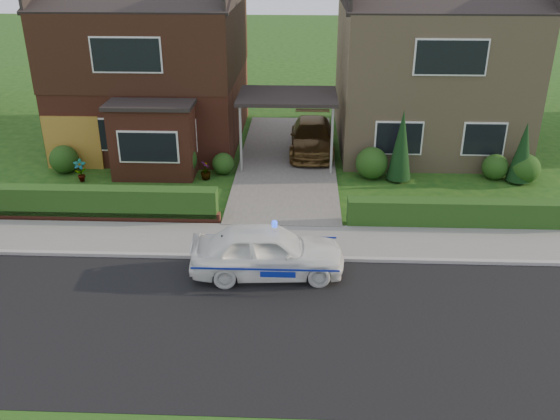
{
  "coord_description": "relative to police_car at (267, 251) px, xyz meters",
  "views": [
    {
      "loc": [
        0.62,
        -11.48,
        8.3
      ],
      "look_at": [
        0.02,
        3.5,
        1.34
      ],
      "focal_mm": 38.0,
      "sensor_mm": 36.0,
      "label": 1
    }
  ],
  "objects": [
    {
      "name": "conifer_b",
      "position": [
        8.87,
        6.92,
        0.4
      ],
      "size": [
        0.9,
        0.9,
        2.2
      ],
      "primitive_type": "cone",
      "color": "black",
      "rests_on": "ground"
    },
    {
      "name": "shrub_left_far",
      "position": [
        -8.23,
        7.22,
        -0.16
      ],
      "size": [
        1.08,
        1.08,
        1.08
      ],
      "primitive_type": "sphere",
      "color": "#1D3C13",
      "rests_on": "ground"
    },
    {
      "name": "sidewalk",
      "position": [
        0.27,
        1.82,
        -0.65
      ],
      "size": [
        60.0,
        2.0,
        0.1
      ],
      "primitive_type": "cube",
      "color": "slate",
      "rests_on": "ground"
    },
    {
      "name": "potted_plant_c",
      "position": [
        -2.71,
        6.72,
        -0.35
      ],
      "size": [
        0.47,
        0.47,
        0.69
      ],
      "primitive_type": "imported",
      "rotation": [
        0.0,
        0.0,
        1.83
      ],
      "color": "gray",
      "rests_on": "ground"
    },
    {
      "name": "shrub_right_near",
      "position": [
        3.47,
        7.12,
        -0.1
      ],
      "size": [
        1.2,
        1.2,
        1.2
      ],
      "primitive_type": "sphere",
      "color": "#1D3C13",
      "rests_on": "ground"
    },
    {
      "name": "shrub_left_near",
      "position": [
        -2.13,
        7.32,
        -0.28
      ],
      "size": [
        0.84,
        0.84,
        0.84
      ],
      "primitive_type": "sphere",
      "color": "#1D3C13",
      "rests_on": "ground"
    },
    {
      "name": "potted_plant_b",
      "position": [
        -4.66,
        3.72,
        -0.35
      ],
      "size": [
        0.49,
        0.47,
        0.69
      ],
      "primitive_type": "imported",
      "rotation": [
        0.0,
        0.0,
        0.58
      ],
      "color": "gray",
      "rests_on": "ground"
    },
    {
      "name": "kerb",
      "position": [
        0.27,
        0.77,
        -0.64
      ],
      "size": [
        60.0,
        0.16,
        0.12
      ],
      "primitive_type": "cube",
      "color": "#9E9993",
      "rests_on": "ground"
    },
    {
      "name": "carport_link",
      "position": [
        0.27,
        8.67,
        1.96
      ],
      "size": [
        3.8,
        3.0,
        2.77
      ],
      "color": "black",
      "rests_on": "ground"
    },
    {
      "name": "garage_door",
      "position": [
        -7.98,
        7.68,
        0.35
      ],
      "size": [
        2.2,
        0.1,
        2.1
      ],
      "primitive_type": "cube",
      "color": "olive",
      "rests_on": "ground"
    },
    {
      "name": "road",
      "position": [
        0.27,
        -2.28,
        -0.7
      ],
      "size": [
        60.0,
        6.0,
        0.02
      ],
      "primitive_type": "cube",
      "color": "black",
      "rests_on": "ground"
    },
    {
      "name": "driveway_car",
      "position": [
        1.27,
        9.73,
        0.06
      ],
      "size": [
        1.84,
        4.4,
        1.27
      ],
      "primitive_type": "imported",
      "rotation": [
        0.0,
        0.0,
        -0.01
      ],
      "color": "brown",
      "rests_on": "driveway"
    },
    {
      "name": "potted_plant_a",
      "position": [
        -7.28,
        6.3,
        -0.27
      ],
      "size": [
        0.5,
        0.38,
        0.86
      ],
      "primitive_type": "imported",
      "rotation": [
        0.0,
        0.0,
        0.18
      ],
      "color": "gray",
      "rests_on": "ground"
    },
    {
      "name": "conifer_a",
      "position": [
        4.47,
        6.92,
        0.6
      ],
      "size": [
        0.9,
        0.9,
        2.6
      ],
      "primitive_type": "cone",
      "color": "black",
      "rests_on": "ground"
    },
    {
      "name": "shrub_left_mid",
      "position": [
        -3.73,
        7.02,
        -0.04
      ],
      "size": [
        1.32,
        1.32,
        1.32
      ],
      "primitive_type": "sphere",
      "color": "#1D3C13",
      "rests_on": "ground"
    },
    {
      "name": "house_right",
      "position": [
        6.07,
        11.71,
        2.97
      ],
      "size": [
        7.5,
        8.06,
        7.25
      ],
      "color": "#9D8660",
      "rests_on": "ground"
    },
    {
      "name": "shrub_right_far",
      "position": [
        9.07,
        6.92,
        -0.16
      ],
      "size": [
        1.08,
        1.08,
        1.08
      ],
      "primitive_type": "sphere",
      "color": "#1D3C13",
      "rests_on": "ground"
    },
    {
      "name": "hedge_left",
      "position": [
        -5.53,
        3.17,
        -0.7
      ],
      "size": [
        7.5,
        0.55,
        0.9
      ],
      "primitive_type": "cube",
      "color": "#1D3C13",
      "rests_on": "ground"
    },
    {
      "name": "house_left",
      "position": [
        -5.51,
        11.62,
        3.11
      ],
      "size": [
        7.5,
        9.53,
        7.25
      ],
      "color": "brown",
      "rests_on": "ground"
    },
    {
      "name": "hedge_right",
      "position": [
        6.07,
        3.07,
        -0.7
      ],
      "size": [
        7.5,
        0.55,
        0.8
      ],
      "primitive_type": "cube",
      "color": "#1D3C13",
      "rests_on": "ground"
    },
    {
      "name": "police_car",
      "position": [
        0.0,
        0.0,
        0.0
      ],
      "size": [
        3.76,
        4.18,
        1.56
      ],
      "rotation": [
        0.0,
        0.0,
        1.64
      ],
      "color": "white",
      "rests_on": "ground"
    },
    {
      "name": "shrub_right_mid",
      "position": [
        8.07,
        7.22,
        -0.22
      ],
      "size": [
        0.96,
        0.96,
        0.96
      ],
      "primitive_type": "sphere",
      "color": "#1D3C13",
      "rests_on": "ground"
    },
    {
      "name": "driveway",
      "position": [
        0.27,
        8.72,
        -0.64
      ],
      "size": [
        3.8,
        12.0,
        0.12
      ],
      "primitive_type": "cube",
      "color": "#666059",
      "rests_on": "ground"
    },
    {
      "name": "ground",
      "position": [
        0.27,
        -2.28,
        -0.7
      ],
      "size": [
        120.0,
        120.0,
        0.0
      ],
      "primitive_type": "plane",
      "color": "#154412",
      "rests_on": "ground"
    },
    {
      "name": "dwarf_wall",
      "position": [
        -5.53,
        3.02,
        -0.52
      ],
      "size": [
        7.7,
        0.25,
        0.36
      ],
      "primitive_type": "cube",
      "color": "brown",
      "rests_on": "ground"
    }
  ]
}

